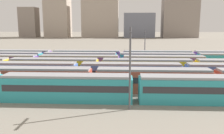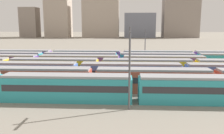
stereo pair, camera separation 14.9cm
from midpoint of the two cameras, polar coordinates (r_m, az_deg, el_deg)
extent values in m
cube|color=teal|center=(33.60, -10.62, -5.20)|extent=(18.00, 3.00, 3.40)
cube|color=#2D2D33|center=(33.49, -10.64, -4.53)|extent=(17.20, 3.06, 0.90)
cube|color=#939399|center=(33.15, -10.72, -2.07)|extent=(17.60, 2.70, 0.35)
cube|color=teal|center=(34.51, 21.71, -5.35)|extent=(18.00, 3.00, 3.40)
cube|color=#2D2D33|center=(34.41, 21.75, -4.69)|extent=(17.20, 3.06, 0.90)
cube|color=#939399|center=(34.08, 21.91, -2.31)|extent=(17.60, 2.70, 0.35)
cube|color=#BC4C38|center=(40.30, -17.81, -2.94)|extent=(18.00, 3.00, 3.40)
cube|color=#2D2D33|center=(40.22, -17.84, -2.37)|extent=(17.20, 3.06, 0.90)
cube|color=#939399|center=(39.93, -17.96, -0.32)|extent=(17.60, 2.70, 0.35)
cube|color=#BC4C38|center=(38.00, 9.96, -3.38)|extent=(18.00, 3.00, 3.40)
cube|color=#2D2D33|center=(37.91, 9.98, -2.78)|extent=(17.20, 3.06, 0.90)
cube|color=#939399|center=(37.61, 10.05, -0.60)|extent=(17.60, 2.70, 0.35)
cube|color=#4C70BC|center=(46.26, -19.48, -1.38)|extent=(18.00, 3.00, 3.40)
cube|color=#2D2D33|center=(46.19, -19.51, -0.89)|extent=(17.20, 3.06, 0.90)
cube|color=#939399|center=(45.94, -19.61, 0.91)|extent=(17.60, 2.70, 0.35)
cube|color=#4C70BC|center=(42.80, 4.63, -1.72)|extent=(18.00, 3.00, 3.40)
cube|color=#2D2D33|center=(42.72, 4.64, -1.19)|extent=(17.20, 3.06, 0.90)
cube|color=#939399|center=(42.46, 4.67, 0.75)|extent=(17.60, 2.70, 0.35)
cube|color=yellow|center=(49.96, -13.67, -0.26)|extent=(18.00, 3.00, 3.40)
cube|color=#2D2D33|center=(49.89, -13.69, 0.20)|extent=(17.20, 3.06, 0.90)
cube|color=#939399|center=(49.66, -13.76, 1.87)|extent=(17.60, 2.70, 0.35)
cube|color=yellow|center=(48.11, 8.44, -0.47)|extent=(18.00, 3.00, 3.40)
cube|color=#2D2D33|center=(48.04, 8.46, 0.00)|extent=(17.20, 3.06, 0.90)
cube|color=#939399|center=(47.80, 8.50, 1.73)|extent=(17.60, 2.70, 0.35)
cube|color=#6B429E|center=(53.94, -7.79, 0.70)|extent=(18.00, 3.00, 3.40)
cube|color=#2D2D33|center=(53.88, -7.80, 1.12)|extent=(17.20, 3.06, 0.90)
cube|color=#939399|center=(53.67, -7.84, 2.67)|extent=(17.60, 2.70, 0.35)
cube|color=#6B429E|center=(53.74, 12.43, 0.51)|extent=(18.00, 3.00, 3.40)
cube|color=#2D2D33|center=(53.68, 12.44, 0.94)|extent=(17.20, 3.06, 0.90)
cube|color=#939399|center=(53.47, 12.50, 2.50)|extent=(17.60, 2.70, 0.35)
cube|color=teal|center=(65.26, -24.12, 1.54)|extent=(18.00, 3.00, 3.40)
cube|color=#2D2D33|center=(65.21, -24.14, 1.89)|extent=(17.20, 3.06, 0.90)
cube|color=#939399|center=(65.04, -24.24, 3.17)|extent=(17.60, 2.70, 0.35)
cube|color=teal|center=(59.12, -7.57, 1.53)|extent=(18.00, 3.00, 3.40)
cube|color=#2D2D33|center=(59.07, -7.58, 1.92)|extent=(17.20, 3.06, 0.90)
cube|color=#939399|center=(58.87, -7.61, 3.34)|extent=(17.60, 2.70, 0.35)
cube|color=teal|center=(58.71, 10.89, 1.38)|extent=(18.00, 3.00, 3.40)
cube|color=#2D2D33|center=(58.65, 10.91, 1.77)|extent=(17.20, 3.06, 0.90)
cube|color=#939399|center=(58.45, 10.96, 3.19)|extent=(17.60, 2.70, 0.35)
cube|color=#6B429E|center=(69.57, -21.64, 2.20)|extent=(18.00, 3.00, 3.40)
cube|color=#2D2D33|center=(69.52, -21.66, 2.53)|extent=(17.20, 3.06, 0.90)
cube|color=#939399|center=(69.36, -21.74, 3.73)|extent=(17.60, 2.70, 0.35)
cube|color=#6B429E|center=(64.07, -6.06, 2.23)|extent=(18.00, 3.00, 3.40)
cube|color=#2D2D33|center=(64.01, -6.07, 2.59)|extent=(17.20, 3.06, 0.90)
cube|color=#939399|center=(63.84, -6.09, 3.90)|extent=(17.60, 2.70, 0.35)
cube|color=#6B429E|center=(63.91, 10.94, 2.08)|extent=(18.00, 3.00, 3.40)
cube|color=#2D2D33|center=(63.85, 10.95, 2.45)|extent=(17.20, 3.06, 0.90)
cube|color=#939399|center=(63.67, 10.99, 3.75)|extent=(17.60, 2.70, 0.35)
cylinder|color=#4C4C51|center=(28.87, 4.40, -0.59)|extent=(0.24, 0.24, 10.26)
cube|color=#47474C|center=(28.38, 4.52, 8.44)|extent=(0.16, 3.20, 0.16)
cylinder|color=#4C4C51|center=(66.29, 8.06, 4.94)|extent=(0.24, 0.24, 9.10)
cube|color=#47474C|center=(66.06, 8.14, 8.35)|extent=(0.16, 3.20, 0.16)
cube|color=gray|center=(215.42, -19.19, 10.14)|extent=(14.29, 12.57, 24.76)
cube|color=#A89989|center=(208.10, -12.89, 14.38)|extent=(19.70, 18.07, 53.15)
cube|color=#A89989|center=(201.03, -2.67, 12.12)|extent=(29.97, 14.57, 34.59)
cube|color=slate|center=(200.36, 6.65, 9.95)|extent=(24.88, 19.45, 19.71)
cube|color=gray|center=(205.25, 16.20, 11.34)|extent=(28.29, 15.08, 32.02)
camera|label=1|loc=(0.07, -89.91, 0.02)|focal=37.84mm
camera|label=2|loc=(0.07, 90.09, -0.02)|focal=37.84mm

